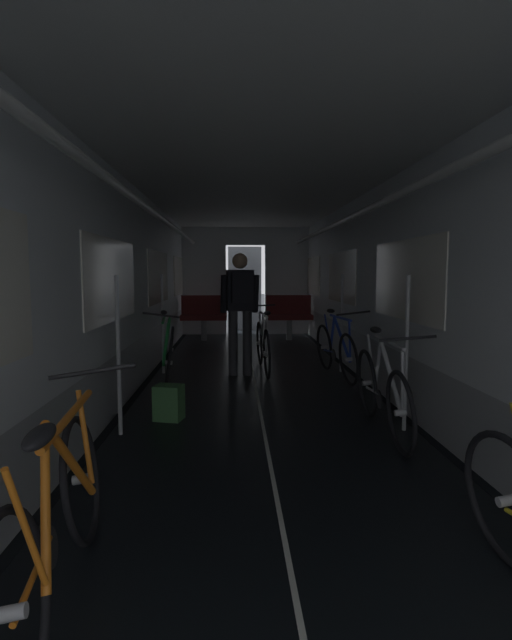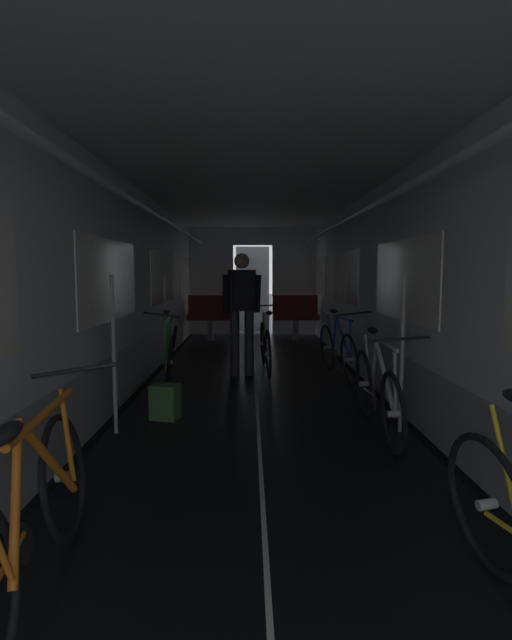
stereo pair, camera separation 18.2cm
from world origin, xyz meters
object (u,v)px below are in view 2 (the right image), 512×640
at_px(bench_seat_far_right, 295,313).
at_px(person_cyclist_aisle, 242,302).
at_px(bicycle_green, 171,351).
at_px(bicycle_white_in_aisle, 265,345).
at_px(bicycle_orange, 31,516).
at_px(bicycle_silver, 377,391).
at_px(bench_seat_far_left, 210,313).
at_px(backpack_on_floor, 165,402).
at_px(bicycle_blue, 338,350).

distance_m(bench_seat_far_right, person_cyclist_aisle, 3.76).
relative_size(bicycle_green, bicycle_white_in_aisle, 1.00).
distance_m(bicycle_orange, bicycle_green, 4.36).
height_order(bench_seat_far_right, bicycle_white_in_aisle, bench_seat_far_right).
height_order(bicycle_silver, bicycle_white_in_aisle, bicycle_silver).
xyz_separation_m(bench_seat_far_left, bench_seat_far_right, (1.80, 0.00, 0.00)).
relative_size(bench_seat_far_left, bench_seat_far_right, 1.00).
bearing_deg(person_cyclist_aisle, bench_seat_far_right, 73.23).
bearing_deg(backpack_on_floor, person_cyclist_aisle, 70.09).
distance_m(bench_seat_far_right, bicycle_blue, 3.73).
height_order(bench_seat_far_left, bicycle_blue, bench_seat_far_left).
bearing_deg(bicycle_green, person_cyclist_aisle, 14.66).
bearing_deg(bench_seat_far_right, bicycle_white_in_aisle, -102.73).
xyz_separation_m(bench_seat_far_left, person_cyclist_aisle, (0.72, -3.57, 0.45)).
xyz_separation_m(bench_seat_far_left, bicycle_silver, (1.94, -6.03, -0.18)).
relative_size(person_cyclist_aisle, bicycle_white_in_aisle, 1.00).
bearing_deg(backpack_on_floor, bicycle_green, 97.43).
height_order(bicycle_orange, bicycle_white_in_aisle, bicycle_orange).
bearing_deg(bench_seat_far_left, bicycle_green, -93.36).
bearing_deg(bicycle_blue, bicycle_white_in_aisle, 157.01).
xyz_separation_m(bicycle_green, bicycle_silver, (2.17, -2.21, 0.00)).
relative_size(bicycle_orange, bicycle_green, 1.00).
height_order(bench_seat_far_right, bicycle_orange, bicycle_orange).
relative_size(bicycle_orange, backpack_on_floor, 4.98).
xyz_separation_m(bench_seat_far_right, bicycle_white_in_aisle, (-0.75, -3.30, -0.18)).
distance_m(bicycle_blue, person_cyclist_aisle, 1.45).
height_order(bench_seat_far_left, bicycle_green, bicycle_green).
bearing_deg(bicycle_green, bench_seat_far_left, 86.64).
xyz_separation_m(bicycle_blue, bicycle_silver, (-0.08, -2.31, 0.00)).
relative_size(bicycle_orange, person_cyclist_aisle, 1.01).
relative_size(bicycle_blue, bicycle_white_in_aisle, 1.00).
height_order(bench_seat_far_left, person_cyclist_aisle, person_cyclist_aisle).
height_order(person_cyclist_aisle, bicycle_white_in_aisle, person_cyclist_aisle).
bearing_deg(bicycle_white_in_aisle, bench_seat_far_left, 107.69).
bearing_deg(backpack_on_floor, bench_seat_far_right, 72.09).
height_order(bicycle_blue, person_cyclist_aisle, person_cyclist_aisle).
bearing_deg(backpack_on_floor, bicycle_orange, -92.69).
xyz_separation_m(bicycle_orange, bicycle_silver, (2.06, 2.15, 0.00)).
xyz_separation_m(bench_seat_far_right, bicycle_blue, (0.22, -3.71, -0.19)).
bearing_deg(bicycle_white_in_aisle, bicycle_orange, -103.55).
bearing_deg(bicycle_silver, bicycle_blue, 88.12).
bearing_deg(bench_seat_far_left, person_cyclist_aisle, -78.55).
bearing_deg(bicycle_silver, bench_seat_far_right, 91.37).
height_order(bicycle_blue, bicycle_white_in_aisle, bicycle_blue).
relative_size(bench_seat_far_right, bicycle_green, 0.58).
bearing_deg(bicycle_blue, bench_seat_far_right, 93.40).
xyz_separation_m(bench_seat_far_left, bicycle_orange, (-0.12, -8.18, -0.19)).
bearing_deg(bench_seat_far_left, bicycle_silver, -72.12).
xyz_separation_m(bicycle_white_in_aisle, backpack_on_floor, (-1.05, -2.26, -0.21)).
bearing_deg(bicycle_white_in_aisle, bicycle_blue, -22.99).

